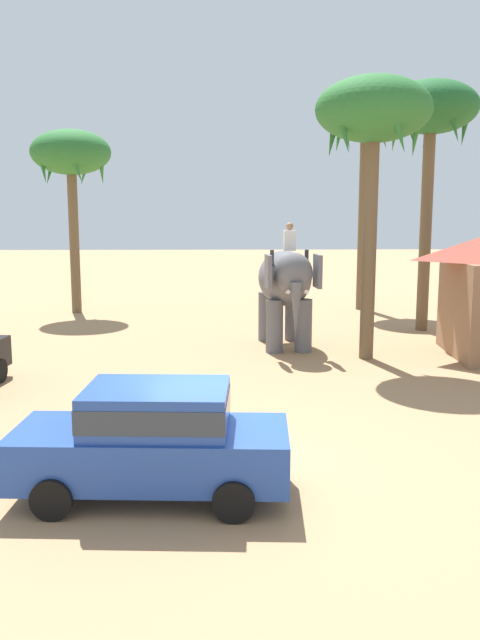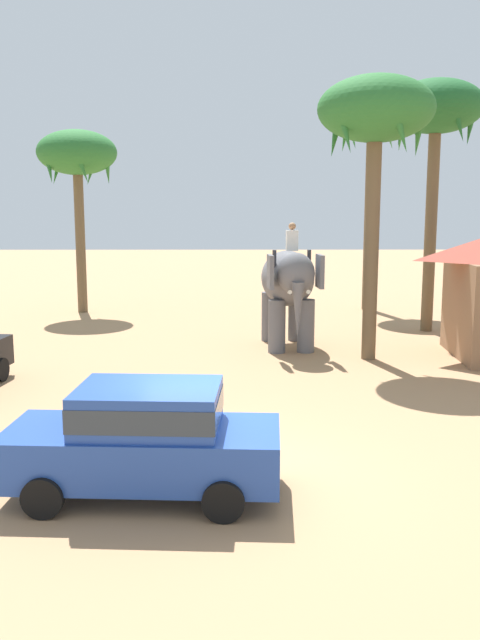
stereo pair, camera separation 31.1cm
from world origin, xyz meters
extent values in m
plane|color=tan|center=(0.00, 0.00, 0.00)|extent=(120.00, 120.00, 0.00)
cube|color=#23479E|center=(-1.09, -0.78, 0.68)|extent=(4.19, 1.92, 0.76)
cube|color=#23479E|center=(-0.99, -0.79, 1.38)|extent=(2.18, 1.67, 0.64)
cube|color=#2D3842|center=(-0.99, -0.79, 1.38)|extent=(2.20, 1.69, 0.35)
cylinder|color=black|center=(-2.41, -1.56, 0.30)|extent=(0.61, 0.21, 0.60)
cylinder|color=black|center=(-2.31, 0.13, 0.30)|extent=(0.61, 0.21, 0.60)
cylinder|color=black|center=(0.13, -1.70, 0.30)|extent=(0.61, 0.21, 0.60)
cylinder|color=black|center=(0.22, -0.01, 0.30)|extent=(0.61, 0.21, 0.60)
cylinder|color=black|center=(-5.59, 6.12, 0.30)|extent=(0.25, 0.62, 0.60)
ellipsoid|color=slate|center=(1.92, 10.49, 2.15)|extent=(1.81, 3.20, 1.70)
cylinder|color=slate|center=(2.42, 9.60, 0.80)|extent=(0.52, 0.52, 1.60)
cylinder|color=slate|center=(1.55, 9.54, 0.80)|extent=(0.52, 0.52, 1.60)
cylinder|color=slate|center=(2.30, 11.45, 0.80)|extent=(0.52, 0.52, 1.60)
cylinder|color=slate|center=(1.42, 11.39, 0.80)|extent=(0.52, 0.52, 1.60)
ellipsoid|color=slate|center=(2.03, 8.87, 2.45)|extent=(1.17, 1.07, 1.20)
cube|color=slate|center=(2.74, 9.02, 2.50)|extent=(0.17, 0.81, 0.96)
cube|color=slate|center=(1.31, 8.92, 2.50)|extent=(0.17, 0.81, 0.96)
cone|color=slate|center=(2.06, 8.42, 1.45)|extent=(0.38, 0.38, 1.60)
cone|color=beige|center=(2.32, 8.49, 1.95)|extent=(0.16, 0.57, 0.21)
cone|color=beige|center=(1.80, 8.45, 1.95)|extent=(0.16, 0.57, 0.21)
cube|color=white|center=(1.98, 9.64, 3.35)|extent=(0.36, 0.26, 0.60)
sphere|color=#A87A56|center=(1.98, 9.64, 3.77)|extent=(0.22, 0.22, 0.22)
cylinder|color=#333338|center=(2.50, 9.68, 2.80)|extent=(0.12, 0.12, 0.55)
cylinder|color=#333338|center=(1.46, 9.61, 2.80)|extent=(0.12, 0.12, 0.55)
cylinder|color=brown|center=(-6.07, 17.65, 3.15)|extent=(0.40, 0.40, 6.31)
ellipsoid|color=#286B2D|center=(-6.07, 17.65, 6.51)|extent=(3.20, 3.20, 1.80)
cone|color=#286B2D|center=(-4.87, 17.65, 6.01)|extent=(0.40, 0.92, 1.64)
cone|color=#286B2D|center=(-5.70, 18.79, 6.01)|extent=(0.91, 0.57, 1.67)
cone|color=#286B2D|center=(-7.05, 18.36, 6.01)|extent=(0.73, 0.83, 1.69)
cone|color=#286B2D|center=(-7.05, 16.95, 6.01)|extent=(0.73, 0.83, 1.69)
cone|color=#286B2D|center=(-5.70, 16.51, 6.01)|extent=(0.91, 0.57, 1.67)
cylinder|color=brown|center=(7.08, 13.18, 3.74)|extent=(0.41, 0.41, 7.48)
ellipsoid|color=#1E5B28|center=(7.08, 13.18, 7.68)|extent=(3.20, 3.20, 1.80)
cone|color=#1E5B28|center=(8.28, 13.18, 7.18)|extent=(0.40, 0.92, 1.64)
cone|color=#1E5B28|center=(7.45, 14.32, 7.18)|extent=(0.91, 0.57, 1.67)
cone|color=#1E5B28|center=(6.11, 13.89, 7.18)|extent=(0.73, 0.83, 1.69)
cone|color=#1E5B28|center=(6.11, 12.47, 7.18)|extent=(0.73, 0.83, 1.69)
cone|color=#1E5B28|center=(7.45, 12.04, 7.18)|extent=(0.91, 0.57, 1.67)
cylinder|color=brown|center=(4.14, 8.65, 3.39)|extent=(0.40, 0.40, 6.78)
ellipsoid|color=#286B2D|center=(4.14, 8.65, 6.98)|extent=(3.20, 3.20, 1.80)
cone|color=#286B2D|center=(5.34, 8.65, 6.48)|extent=(0.40, 0.92, 1.64)
cone|color=#286B2D|center=(4.51, 9.79, 6.48)|extent=(0.91, 0.57, 1.67)
cone|color=#286B2D|center=(3.17, 9.35, 6.48)|extent=(0.73, 0.83, 1.69)
cone|color=#286B2D|center=(3.17, 7.94, 6.48)|extent=(0.73, 0.83, 1.69)
cone|color=#286B2D|center=(4.51, 7.51, 6.48)|extent=(0.91, 0.57, 1.67)
cylinder|color=brown|center=(5.92, 18.28, 3.84)|extent=(0.41, 0.41, 7.68)
ellipsoid|color=#337A38|center=(5.92, 18.28, 7.88)|extent=(3.20, 3.20, 1.80)
cone|color=#337A38|center=(7.12, 18.28, 7.38)|extent=(0.40, 0.92, 1.64)
cone|color=#337A38|center=(6.29, 19.42, 7.38)|extent=(0.91, 0.57, 1.67)
cone|color=#337A38|center=(4.95, 18.98, 7.38)|extent=(0.73, 0.83, 1.69)
cone|color=#337A38|center=(4.95, 17.57, 7.38)|extent=(0.73, 0.83, 1.69)
cone|color=#337A38|center=(6.29, 17.14, 7.38)|extent=(0.91, 0.57, 1.67)
camera|label=1|loc=(-0.01, -10.62, 4.32)|focal=38.36mm
camera|label=2|loc=(0.30, -10.62, 4.32)|focal=38.36mm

